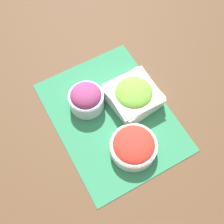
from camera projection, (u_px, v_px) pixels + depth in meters
ground_plane at (112, 117)px, 1.03m from camera, size 3.00×3.00×0.00m
placemat at (112, 116)px, 1.03m from camera, size 0.48×0.36×0.00m
onion_bowl at (86, 98)px, 1.01m from camera, size 0.11×0.11×0.09m
tomato_bowl at (134, 146)px, 0.94m from camera, size 0.14×0.14×0.06m
lettuce_bowl at (133, 95)px, 1.02m from camera, size 0.17×0.17×0.08m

